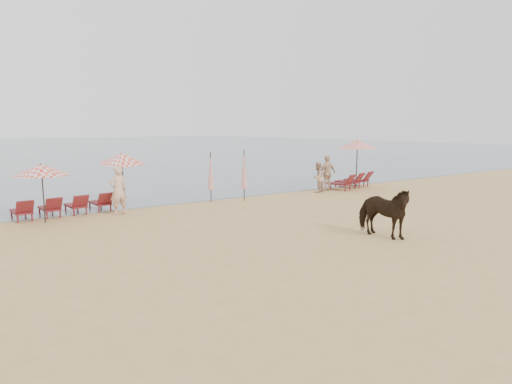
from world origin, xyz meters
TOP-DOWN VIEW (x-y plane):
  - ground at (0.00, 0.00)m, footprint 120.00×120.00m
  - sea at (0.00, 80.00)m, footprint 160.00×140.00m
  - lounger_cluster_left at (-5.19, 10.17)m, footprint 3.49×1.76m
  - lounger_cluster_right at (9.18, 9.35)m, footprint 3.01×2.24m
  - umbrella_open_left_a at (-5.99, 9.22)m, footprint 1.81×1.81m
  - umbrella_open_left_b at (-2.65, 11.15)m, footprint 1.81×1.85m
  - umbrella_open_right at (9.61, 9.37)m, footprint 2.17×2.17m
  - umbrella_closed_left at (2.20, 9.21)m, footprint 0.28×0.28m
  - umbrella_closed_right at (0.80, 9.76)m, footprint 0.27×0.27m
  - cow at (2.09, 1.35)m, footprint 1.13×1.95m
  - beachgoer_left at (-3.42, 9.23)m, footprint 0.74×0.55m
  - beachgoer_right_a at (6.59, 9.17)m, footprint 0.91×0.82m
  - beachgoer_right_b at (7.43, 9.37)m, footprint 1.09×0.48m

SIDE VIEW (x-z plane):
  - ground at x=0.00m, z-range 0.00..0.00m
  - sea at x=0.00m, z-range -0.03..0.03m
  - lounger_cluster_left at x=-5.19m, z-range 0.10..0.64m
  - lounger_cluster_right at x=9.18m, z-range 0.11..0.71m
  - beachgoer_right_a at x=6.59m, z-range 0.00..1.54m
  - cow at x=2.09m, z-range 0.00..1.55m
  - beachgoer_left at x=-3.42m, z-range 0.00..1.84m
  - beachgoer_right_b at x=7.43m, z-range 0.00..1.84m
  - umbrella_closed_right at x=0.80m, z-range 0.25..2.47m
  - umbrella_closed_left at x=2.20m, z-range 0.26..2.57m
  - umbrella_open_left_a at x=-5.99m, z-range 0.82..2.88m
  - umbrella_open_left_b at x=-2.65m, z-range 0.84..3.16m
  - umbrella_open_right at x=9.61m, z-range 1.06..3.71m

